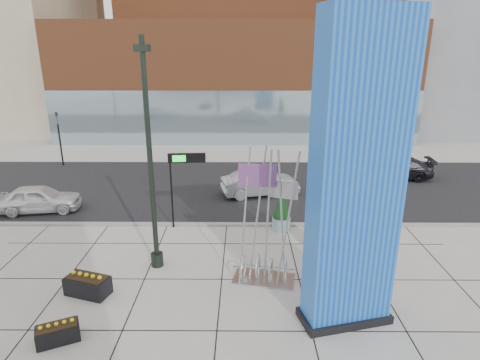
{
  "coord_description": "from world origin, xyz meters",
  "views": [
    {
      "loc": [
        1.8,
        -14.57,
        8.47
      ],
      "look_at": [
        1.69,
        2.0,
        3.08
      ],
      "focal_mm": 30.0,
      "sensor_mm": 36.0,
      "label": 1
    }
  ],
  "objects_px": {
    "public_art_sculpture": "(265,248)",
    "overhead_street_sign": "(184,165)",
    "lamp_post": "(152,181)",
    "car_white_west": "(39,199)",
    "blue_pylon": "(356,186)",
    "concrete_bollard": "(102,285)",
    "car_silver_mid": "(260,183)"
  },
  "relations": [
    {
      "from": "public_art_sculpture",
      "to": "car_silver_mid",
      "type": "height_order",
      "value": "public_art_sculpture"
    },
    {
      "from": "blue_pylon",
      "to": "car_silver_mid",
      "type": "height_order",
      "value": "blue_pylon"
    },
    {
      "from": "lamp_post",
      "to": "overhead_street_sign",
      "type": "height_order",
      "value": "lamp_post"
    },
    {
      "from": "concrete_bollard",
      "to": "car_silver_mid",
      "type": "xyz_separation_m",
      "value": [
        6.18,
        10.42,
        0.43
      ]
    },
    {
      "from": "lamp_post",
      "to": "car_silver_mid",
      "type": "height_order",
      "value": "lamp_post"
    },
    {
      "from": "car_white_west",
      "to": "car_silver_mid",
      "type": "xyz_separation_m",
      "value": [
        12.16,
        2.7,
        0.03
      ]
    },
    {
      "from": "lamp_post",
      "to": "car_white_west",
      "type": "bearing_deg",
      "value": 142.84
    },
    {
      "from": "car_silver_mid",
      "to": "lamp_post",
      "type": "bearing_deg",
      "value": 137.46
    },
    {
      "from": "overhead_street_sign",
      "to": "car_white_west",
      "type": "relative_size",
      "value": 0.88
    },
    {
      "from": "public_art_sculpture",
      "to": "blue_pylon",
      "type": "bearing_deg",
      "value": -32.34
    },
    {
      "from": "car_silver_mid",
      "to": "blue_pylon",
      "type": "bearing_deg",
      "value": 176.7
    },
    {
      "from": "overhead_street_sign",
      "to": "car_silver_mid",
      "type": "xyz_separation_m",
      "value": [
        3.87,
        4.7,
        -2.5
      ]
    },
    {
      "from": "blue_pylon",
      "to": "car_white_west",
      "type": "distance_m",
      "value": 17.55
    },
    {
      "from": "car_silver_mid",
      "to": "overhead_street_sign",
      "type": "bearing_deg",
      "value": 126.32
    },
    {
      "from": "lamp_post",
      "to": "car_white_west",
      "type": "height_order",
      "value": "lamp_post"
    },
    {
      "from": "lamp_post",
      "to": "car_silver_mid",
      "type": "distance_m",
      "value": 10.04
    },
    {
      "from": "blue_pylon",
      "to": "car_white_west",
      "type": "bearing_deg",
      "value": 133.26
    },
    {
      "from": "overhead_street_sign",
      "to": "car_silver_mid",
      "type": "distance_m",
      "value": 6.58
    },
    {
      "from": "concrete_bollard",
      "to": "overhead_street_sign",
      "type": "distance_m",
      "value": 6.83
    },
    {
      "from": "lamp_post",
      "to": "overhead_street_sign",
      "type": "relative_size",
      "value": 2.36
    },
    {
      "from": "blue_pylon",
      "to": "lamp_post",
      "type": "distance_m",
      "value": 7.71
    },
    {
      "from": "overhead_street_sign",
      "to": "car_white_west",
      "type": "height_order",
      "value": "overhead_street_sign"
    },
    {
      "from": "car_white_west",
      "to": "lamp_post",
      "type": "bearing_deg",
      "value": -135.87
    },
    {
      "from": "public_art_sculpture",
      "to": "overhead_street_sign",
      "type": "bearing_deg",
      "value": 138.57
    },
    {
      "from": "public_art_sculpture",
      "to": "overhead_street_sign",
      "type": "distance_m",
      "value": 6.33
    },
    {
      "from": "concrete_bollard",
      "to": "car_silver_mid",
      "type": "relative_size",
      "value": 0.15
    },
    {
      "from": "public_art_sculpture",
      "to": "concrete_bollard",
      "type": "height_order",
      "value": "public_art_sculpture"
    },
    {
      "from": "public_art_sculpture",
      "to": "lamp_post",
      "type": "bearing_deg",
      "value": 177.72
    },
    {
      "from": "concrete_bollard",
      "to": "overhead_street_sign",
      "type": "bearing_deg",
      "value": 68.04
    },
    {
      "from": "concrete_bollard",
      "to": "blue_pylon",
      "type": "bearing_deg",
      "value": -9.69
    },
    {
      "from": "lamp_post",
      "to": "car_silver_mid",
      "type": "relative_size",
      "value": 1.93
    },
    {
      "from": "lamp_post",
      "to": "blue_pylon",
      "type": "bearing_deg",
      "value": -26.46
    }
  ]
}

